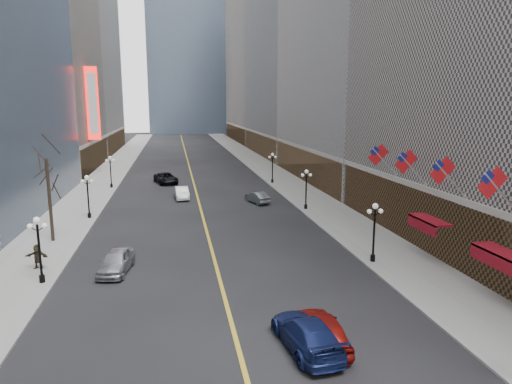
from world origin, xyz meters
name	(u,v)px	position (x,y,z in m)	size (l,w,h in m)	color
sidewalk_east	(280,178)	(14.00, 70.00, 0.07)	(6.00, 230.00, 0.15)	gray
sidewalk_west	(100,184)	(-14.00, 70.00, 0.07)	(6.00, 230.00, 0.15)	gray
lane_line	(191,172)	(0.00, 80.00, 0.01)	(0.25, 200.00, 0.02)	gold
bldg_east_c	(312,51)	(29.88, 106.00, 24.18)	(26.60, 40.60, 48.80)	gray
bldg_east_d	(273,43)	(29.90, 149.00, 31.17)	(26.60, 46.60, 62.80)	#A59A89
bldg_west_c	(9,25)	(-29.88, 87.00, 25.19)	(26.60, 30.60, 50.80)	#A59A89
bldg_west_d	(53,0)	(-29.92, 121.00, 36.17)	(26.60, 38.60, 72.80)	silver
streetlamp_east_1	(374,226)	(11.80, 30.00, 2.90)	(1.26, 0.44, 4.52)	black
streetlamp_east_2	(306,185)	(11.80, 48.00, 2.90)	(1.26, 0.44, 4.52)	black
streetlamp_east_3	(272,165)	(11.80, 66.00, 2.90)	(1.26, 0.44, 4.52)	black
streetlamp_west_1	(39,243)	(-11.80, 30.00, 2.90)	(1.26, 0.44, 4.52)	black
streetlamp_west_2	(88,192)	(-11.80, 48.00, 2.90)	(1.26, 0.44, 4.52)	black
streetlamp_west_3	(110,168)	(-11.80, 66.00, 2.90)	(1.26, 0.44, 4.52)	black
flag_2	(495,186)	(15.31, 22.00, 7.29)	(2.87, 0.12, 2.87)	#B2B2B7
flag_3	(445,173)	(15.31, 27.00, 7.29)	(2.87, 0.12, 2.87)	#B2B2B7
flag_4	(408,164)	(15.31, 32.00, 7.29)	(2.87, 0.12, 2.87)	#B2B2B7
flag_5	(380,157)	(15.31, 37.00, 7.29)	(2.87, 0.12, 2.87)	#B2B2B7
awning_b	(500,255)	(16.11, 22.00, 3.08)	(1.40, 4.00, 0.93)	maroon
awning_c	(427,221)	(16.11, 30.00, 3.08)	(1.40, 4.00, 0.93)	maroon
theatre_marquee	(93,104)	(-15.88, 80.00, 12.00)	(2.00, 0.55, 12.00)	red
tree_west_far	(47,172)	(-13.50, 40.00, 6.24)	(3.60, 3.60, 7.92)	#2D231C
car_nb_near	(116,261)	(-7.16, 31.48, 0.81)	(1.92, 4.78, 1.63)	#A4A6AC
car_nb_mid	(182,193)	(-2.00, 56.92, 0.76)	(1.61, 4.62, 1.52)	white
car_nb_far	(166,178)	(-4.15, 68.95, 0.82)	(2.71, 5.88, 1.64)	black
car_sb_near	(307,333)	(3.32, 18.99, 0.80)	(2.26, 5.55, 1.61)	navy
car_sb_mid	(322,329)	(4.16, 19.20, 0.84)	(1.98, 4.91, 1.67)	maroon
car_sb_far	(257,197)	(7.04, 52.72, 0.68)	(1.45, 4.15, 1.37)	#53595B
ped_west_far	(37,257)	(-12.78, 32.80, 1.07)	(1.70, 0.49, 1.83)	black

